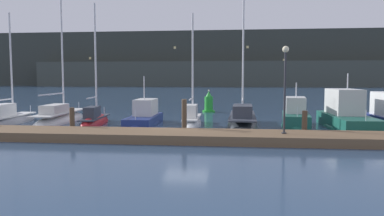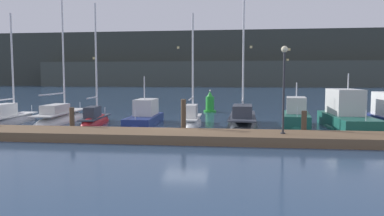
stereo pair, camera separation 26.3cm
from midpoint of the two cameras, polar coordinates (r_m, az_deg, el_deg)
name	(u,v)px [view 2 (the right image)]	position (r m, az deg, el deg)	size (l,w,h in m)	color
ground_plane	(186,133)	(21.38, -0.63, -3.85)	(400.00, 400.00, 0.00)	navy
dock	(179,136)	(18.94, -1.64, -4.29)	(32.20, 2.80, 0.45)	brown
mooring_pile_1	(72,120)	(22.30, -17.49, -1.80)	(0.28, 0.28, 1.48)	#4C3D2D
mooring_pile_2	(183,117)	(20.45, -0.94, -1.43)	(0.28, 0.28, 1.99)	#4C3D2D
mooring_pile_3	(304,124)	(20.59, 17.04, -2.39)	(0.28, 0.28, 1.43)	#4C3D2D
sailboat_berth_1	(10,122)	(28.43, -25.77, -1.89)	(1.64, 6.37, 8.28)	gray
sailboat_berth_2	(61,120)	(28.20, -19.08, -1.72)	(2.20, 7.99, 11.38)	white
sailboat_berth_3	(95,122)	(26.18, -14.23, -2.10)	(1.72, 5.46, 8.86)	red
motorboat_berth_4	(145,120)	(25.53, -6.94, -1.90)	(2.00, 5.79, 3.87)	navy
sailboat_berth_5	(192,123)	(24.75, 0.33, -2.29)	(1.32, 5.10, 8.06)	white
sailboat_berth_6	(242,124)	(24.51, 8.00, -2.38)	(2.12, 8.07, 12.01)	#2D3338
motorboat_berth_7	(296,121)	(25.26, 15.83, -1.99)	(2.40, 5.34, 3.50)	#195647
motorboat_berth_8	(347,121)	(25.27, 22.80, -1.80)	(2.54, 7.42, 3.96)	#195647
channel_buoy	(210,104)	(34.21, 2.97, 0.67)	(1.15, 1.15, 2.04)	green
dock_lamppost	(284,76)	(18.55, 14.24, 4.80)	(0.32, 0.32, 4.23)	#2D2D33
hillside_backdrop	(234,61)	(134.12, 6.44, 7.08)	(240.00, 23.00, 18.98)	#333833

